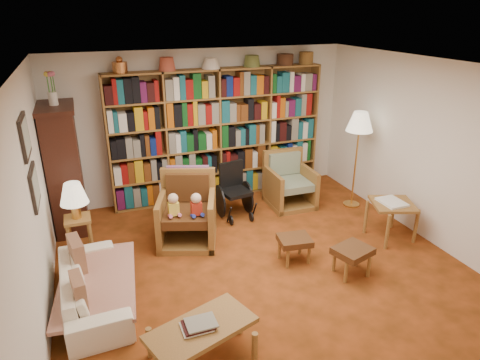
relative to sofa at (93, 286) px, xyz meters
name	(u,v)px	position (x,y,z in m)	size (l,w,h in m)	color
floor	(261,265)	(2.05, 0.06, -0.24)	(5.00, 5.00, 0.00)	#9C4218
ceiling	(265,67)	(2.05, 0.06, 2.26)	(5.00, 5.00, 0.00)	white
wall_back	(204,125)	(2.05, 2.56, 1.01)	(5.00, 5.00, 0.00)	white
wall_front	(408,301)	(2.05, -2.44, 1.01)	(5.00, 5.00, 0.00)	white
wall_left	(32,207)	(-0.45, 0.06, 1.01)	(5.00, 5.00, 0.00)	white
wall_right	(429,152)	(4.55, 0.06, 1.01)	(5.00, 5.00, 0.00)	white
bookshelf	(218,131)	(2.25, 2.39, 0.93)	(3.60, 0.30, 2.42)	#9E6B31
curio_cabinet	(64,167)	(-0.20, 2.06, 0.72)	(0.50, 0.95, 2.40)	#38150F
framed_pictures	(30,162)	(-0.43, 0.36, 1.39)	(0.03, 0.52, 0.97)	black
sofa	(93,286)	(0.00, 0.00, 0.00)	(0.63, 1.62, 0.47)	white
sofa_throw	(97,280)	(0.05, 0.00, 0.06)	(0.81, 1.52, 0.04)	beige
cushion_left	(77,256)	(-0.13, 0.35, 0.21)	(0.13, 0.40, 0.40)	maroon
cushion_right	(78,291)	(-0.13, -0.35, 0.21)	(0.11, 0.35, 0.35)	maroon
side_table_lamp	(79,229)	(-0.10, 1.15, 0.15)	(0.34, 0.34, 0.55)	#9E6B31
table_lamp	(74,195)	(-0.10, 1.15, 0.65)	(0.36, 0.36, 0.49)	gold
armchair_leather	(185,212)	(1.32, 1.10, 0.17)	(1.04, 1.05, 1.00)	#9E6B31
armchair_sage	(288,184)	(3.23, 1.67, 0.10)	(0.73, 0.76, 0.89)	#9E6B31
wheelchair	(234,192)	(2.23, 1.58, 0.15)	(0.49, 0.68, 0.85)	black
floor_lamp	(360,126)	(4.20, 1.20, 1.14)	(0.42, 0.42, 1.60)	gold
side_table_papers	(392,208)	(4.07, 0.07, 0.24)	(0.72, 0.72, 0.58)	#9E6B31
footstool_a	(295,242)	(2.50, 0.00, 0.05)	(0.46, 0.40, 0.35)	#4F3015
footstool_b	(353,253)	(3.03, -0.51, 0.07)	(0.53, 0.48, 0.37)	#4F3015
coffee_table	(201,331)	(0.91, -1.21, 0.10)	(1.10, 0.79, 0.43)	#9E6B31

